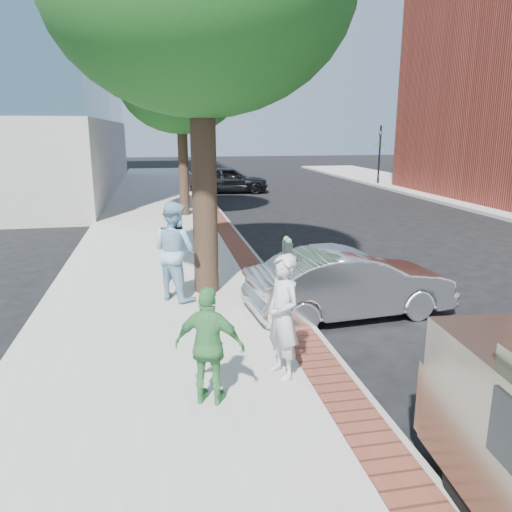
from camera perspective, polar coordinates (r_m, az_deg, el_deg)
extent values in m
plane|color=black|center=(9.27, -0.71, -8.18)|extent=(120.00, 120.00, 0.00)
cube|color=#9E9991|center=(16.79, -10.73, 2.10)|extent=(5.00, 60.00, 0.15)
cube|color=brown|center=(16.92, -3.27, 2.70)|extent=(0.60, 60.00, 0.01)
cube|color=gray|center=(16.99, -2.10, 2.49)|extent=(0.10, 60.00, 0.15)
cylinder|color=black|center=(30.57, -6.63, 11.09)|extent=(0.12, 0.12, 3.80)
imported|color=black|center=(30.53, -6.69, 13.15)|extent=(0.18, 0.15, 0.90)
cube|color=#1E7238|center=(30.54, -6.67, 12.40)|extent=(0.70, 0.03, 0.18)
cylinder|color=black|center=(33.55, 13.92, 11.05)|extent=(0.12, 0.12, 3.80)
imported|color=black|center=(33.52, 14.03, 12.93)|extent=(0.18, 0.15, 0.90)
cube|color=#1E7238|center=(33.52, 13.99, 12.24)|extent=(0.70, 0.03, 0.18)
cylinder|color=black|center=(10.44, -5.92, 7.65)|extent=(0.52, 0.52, 4.40)
cylinder|color=black|center=(20.51, -8.29, 10.02)|extent=(0.40, 0.40, 3.85)
ellipsoid|color=#154916|center=(20.53, -8.63, 19.08)|extent=(4.80, 4.80, 3.94)
cylinder|color=gray|center=(9.39, 3.54, -3.20)|extent=(0.07, 0.07, 1.15)
cube|color=#2D3030|center=(9.12, 3.75, 0.80)|extent=(0.12, 0.14, 0.24)
cube|color=#2D3030|center=(9.29, 3.47, 1.06)|extent=(0.12, 0.14, 0.24)
sphere|color=#3F8C4C|center=(9.09, 3.77, 1.72)|extent=(0.11, 0.11, 0.11)
sphere|color=#3F8C4C|center=(9.26, 3.48, 1.96)|extent=(0.11, 0.11, 0.11)
imported|color=#BABABF|center=(6.93, 3.09, -6.94)|extent=(0.60, 0.74, 1.77)
imported|color=#87B7D0|center=(10.21, -9.29, 0.59)|extent=(1.22, 1.24, 2.02)
imported|color=#42914C|center=(6.34, -5.33, -10.23)|extent=(0.97, 0.69, 1.53)
imported|color=silver|center=(9.80, 10.68, -3.08)|extent=(4.11, 1.77, 1.32)
imported|color=black|center=(28.86, -3.11, 8.71)|extent=(4.60, 2.19, 1.52)
cylinder|color=black|center=(5.42, 23.34, -23.40)|extent=(0.28, 0.67, 0.65)
cube|color=black|center=(6.19, 26.23, -10.81)|extent=(1.62, 0.15, 0.41)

